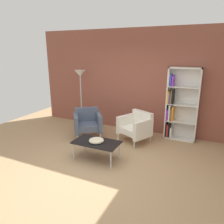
{
  "coord_description": "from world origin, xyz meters",
  "views": [
    {
      "loc": [
        1.87,
        -3.39,
        2.29
      ],
      "look_at": [
        -0.09,
        0.84,
        0.95
      ],
      "focal_mm": 34.21,
      "sensor_mm": 36.0,
      "label": 1
    }
  ],
  "objects_px": {
    "bookshelf_tall": "(179,106)",
    "floor_lamp_torchiere": "(80,80)",
    "coffee_table_low": "(96,143)",
    "decorative_bowl": "(96,140)",
    "armchair_spare_guest": "(88,122)",
    "armchair_near_window": "(136,126)"
  },
  "relations": [
    {
      "from": "armchair_spare_guest",
      "to": "floor_lamp_torchiere",
      "type": "bearing_deg",
      "value": 95.87
    },
    {
      "from": "bookshelf_tall",
      "to": "coffee_table_low",
      "type": "xyz_separation_m",
      "value": [
        -1.4,
        -1.93,
        -0.54
      ]
    },
    {
      "from": "bookshelf_tall",
      "to": "floor_lamp_torchiere",
      "type": "distance_m",
      "value": 2.92
    },
    {
      "from": "armchair_spare_guest",
      "to": "floor_lamp_torchiere",
      "type": "distance_m",
      "value": 1.4
    },
    {
      "from": "bookshelf_tall",
      "to": "decorative_bowl",
      "type": "height_order",
      "value": "bookshelf_tall"
    },
    {
      "from": "decorative_bowl",
      "to": "floor_lamp_torchiere",
      "type": "relative_size",
      "value": 0.18
    },
    {
      "from": "bookshelf_tall",
      "to": "armchair_near_window",
      "type": "xyz_separation_m",
      "value": [
        -0.92,
        -0.67,
        -0.49
      ]
    },
    {
      "from": "decorative_bowl",
      "to": "coffee_table_low",
      "type": "bearing_deg",
      "value": -75.96
    },
    {
      "from": "armchair_near_window",
      "to": "armchair_spare_guest",
      "type": "distance_m",
      "value": 1.33
    },
    {
      "from": "bookshelf_tall",
      "to": "floor_lamp_torchiere",
      "type": "relative_size",
      "value": 1.09
    },
    {
      "from": "bookshelf_tall",
      "to": "armchair_spare_guest",
      "type": "relative_size",
      "value": 2.01
    },
    {
      "from": "floor_lamp_torchiere",
      "to": "armchair_spare_guest",
      "type": "bearing_deg",
      "value": -47.77
    },
    {
      "from": "decorative_bowl",
      "to": "armchair_spare_guest",
      "type": "height_order",
      "value": "armchair_spare_guest"
    },
    {
      "from": "bookshelf_tall",
      "to": "coffee_table_low",
      "type": "relative_size",
      "value": 1.9
    },
    {
      "from": "bookshelf_tall",
      "to": "coffee_table_low",
      "type": "height_order",
      "value": "bookshelf_tall"
    },
    {
      "from": "coffee_table_low",
      "to": "armchair_spare_guest",
      "type": "distance_m",
      "value": 1.3
    },
    {
      "from": "armchair_near_window",
      "to": "armchair_spare_guest",
      "type": "relative_size",
      "value": 0.97
    },
    {
      "from": "coffee_table_low",
      "to": "armchair_near_window",
      "type": "relative_size",
      "value": 1.09
    },
    {
      "from": "bookshelf_tall",
      "to": "floor_lamp_torchiere",
      "type": "bearing_deg",
      "value": -175.24
    },
    {
      "from": "armchair_near_window",
      "to": "decorative_bowl",
      "type": "bearing_deg",
      "value": -84.49
    },
    {
      "from": "armchair_spare_guest",
      "to": "bookshelf_tall",
      "type": "bearing_deg",
      "value": -13.6
    },
    {
      "from": "bookshelf_tall",
      "to": "armchair_near_window",
      "type": "relative_size",
      "value": 2.07
    }
  ]
}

